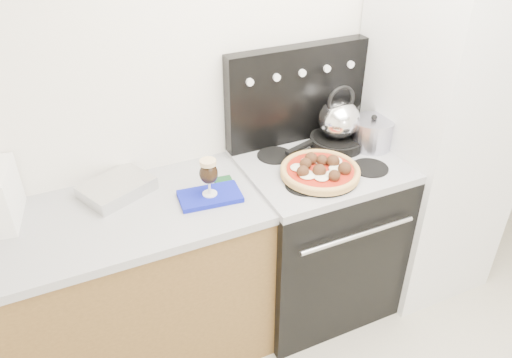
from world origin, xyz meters
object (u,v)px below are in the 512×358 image
fridge (437,131)px  base_cabinet (109,300)px  pizza (320,169)px  oven_mitt (210,196)px  beer_glass (209,177)px  stock_pot (372,134)px  skillet (337,141)px  stove_body (315,238)px  pizza_pan (320,175)px  tea_kettle (339,116)px

fridge → base_cabinet: bearing=178.4°
fridge → pizza: 0.78m
oven_mitt → base_cabinet: bearing=173.2°
beer_glass → stock_pot: beer_glass is taller
base_cabinet → skillet: bearing=3.9°
pizza → skillet: size_ratio=1.33×
stove_body → skillet: size_ratio=3.15×
base_cabinet → skillet: 1.37m
stove_body → fridge: fridge is taller
base_cabinet → stock_pot: size_ratio=7.24×
fridge → stock_pot: fridge is taller
oven_mitt → pizza: pizza is taller
beer_glass → pizza: beer_glass is taller
fridge → pizza_pan: fridge is taller
base_cabinet → beer_glass: beer_glass is taller
pizza_pan → skillet: skillet is taller
base_cabinet → fridge: size_ratio=0.76×
skillet → tea_kettle: (0.00, 0.00, 0.14)m
oven_mitt → tea_kettle: 0.79m
tea_kettle → skillet: bearing=0.0°
stove_body → oven_mitt: size_ratio=3.22×
tea_kettle → stock_pot: tea_kettle is taller
base_cabinet → pizza_pan: pizza_pan is taller
oven_mitt → beer_glass: (0.00, 0.00, 0.10)m
stove_body → fridge: bearing=-2.0°
oven_mitt → beer_glass: size_ratio=1.53×
stock_pot → pizza_pan: bearing=-160.9°
pizza → stock_pot: (0.38, 0.13, 0.03)m
stove_body → tea_kettle: bearing=34.7°
fridge → tea_kettle: bearing=166.0°
beer_glass → tea_kettle: size_ratio=0.76×
skillet → base_cabinet: bearing=-176.1°
base_cabinet → pizza: size_ratio=3.91×
pizza → skillet: bearing=43.2°
stove_body → pizza_pan: (-0.08, -0.11, 0.49)m
beer_glass → oven_mitt: bearing=0.0°
pizza_pan → stove_body: bearing=55.5°
stock_pot → stove_body: bearing=-175.7°
beer_glass → pizza: size_ratio=0.48×
fridge → beer_glass: (-1.30, -0.01, 0.06)m
fridge → pizza: (-0.78, -0.08, 0.01)m
pizza_pan → skillet: size_ratio=1.29×
base_cabinet → pizza_pan: (1.03, -0.13, 0.50)m
oven_mitt → skillet: 0.77m
stove_body → beer_glass: bearing=-176.6°
beer_glass → stock_pot: bearing=3.7°
pizza_pan → stock_pot: 0.41m
fridge → pizza: size_ratio=5.12×
pizza → skillet: pizza is taller
stock_pot → base_cabinet: bearing=179.9°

